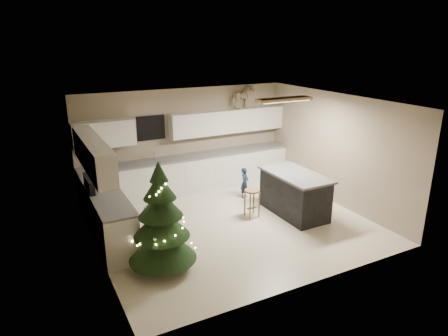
{
  "coord_description": "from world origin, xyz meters",
  "views": [
    {
      "loc": [
        -3.71,
        -6.78,
        3.76
      ],
      "look_at": [
        0.0,
        0.35,
        1.15
      ],
      "focal_mm": 32.0,
      "sensor_mm": 36.0,
      "label": 1
    }
  ],
  "objects_px": {
    "bar_stool": "(252,196)",
    "toddler": "(245,183)",
    "island": "(294,193)",
    "rocking_horse": "(243,97)",
    "christmas_tree": "(161,226)"
  },
  "relations": [
    {
      "from": "christmas_tree",
      "to": "toddler",
      "type": "distance_m",
      "value": 3.57
    },
    {
      "from": "bar_stool",
      "to": "christmas_tree",
      "type": "distance_m",
      "value": 2.68
    },
    {
      "from": "bar_stool",
      "to": "toddler",
      "type": "bearing_deg",
      "value": 68.04
    },
    {
      "from": "island",
      "to": "bar_stool",
      "type": "xyz_separation_m",
      "value": [
        -0.91,
        0.31,
        -0.01
      ]
    },
    {
      "from": "bar_stool",
      "to": "toddler",
      "type": "xyz_separation_m",
      "value": [
        0.41,
        1.03,
        -0.08
      ]
    },
    {
      "from": "island",
      "to": "bar_stool",
      "type": "height_order",
      "value": "island"
    },
    {
      "from": "christmas_tree",
      "to": "toddler",
      "type": "relative_size",
      "value": 2.5
    },
    {
      "from": "island",
      "to": "toddler",
      "type": "relative_size",
      "value": 2.22
    },
    {
      "from": "island",
      "to": "rocking_horse",
      "type": "relative_size",
      "value": 2.37
    },
    {
      "from": "bar_stool",
      "to": "christmas_tree",
      "type": "xyz_separation_m",
      "value": [
        -2.44,
        -1.08,
        0.32
      ]
    },
    {
      "from": "bar_stool",
      "to": "toddler",
      "type": "relative_size",
      "value": 0.81
    },
    {
      "from": "bar_stool",
      "to": "rocking_horse",
      "type": "bearing_deg",
      "value": 65.57
    },
    {
      "from": "rocking_horse",
      "to": "bar_stool",
      "type": "bearing_deg",
      "value": 137.12
    },
    {
      "from": "toddler",
      "to": "christmas_tree",
      "type": "bearing_deg",
      "value": 177.57
    },
    {
      "from": "island",
      "to": "christmas_tree",
      "type": "distance_m",
      "value": 3.44
    }
  ]
}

